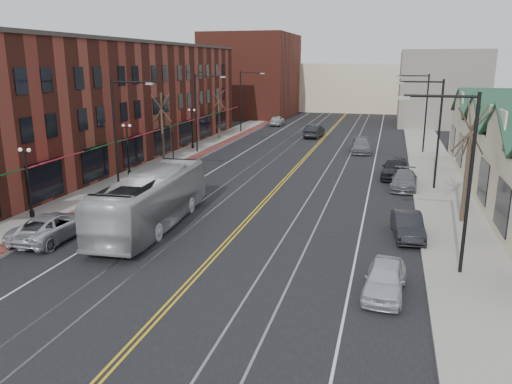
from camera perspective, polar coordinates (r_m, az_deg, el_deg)
The scene contains 30 objects.
ground at distance 20.66m, azimuth -9.79°, elevation -12.49°, with size 160.00×160.00×0.00m, color black.
sidewalk_left at distance 42.72m, azimuth -13.29°, elevation 1.74°, with size 4.00×120.00×0.15m, color gray.
sidewalk_right at distance 37.95m, azimuth 20.61°, elevation -0.44°, with size 4.00×120.00×0.15m, color gray.
building_left at distance 51.42m, azimuth -16.93°, elevation 9.76°, with size 10.00×50.00×11.00m, color maroon.
backdrop_left at distance 89.88m, azimuth -0.44°, elevation 13.18°, with size 14.00×18.00×14.00m, color maroon.
backdrop_mid at distance 102.01m, azimuth 10.77°, elevation 11.71°, with size 22.00×14.00×9.00m, color beige.
backdrop_right at distance 81.97m, azimuth 20.34°, elevation 11.10°, with size 12.00×16.00×11.00m, color slate.
streetlight_l_1 at distance 38.00m, azimuth -15.30°, elevation 7.62°, with size 3.33×0.25×8.00m.
streetlight_l_2 at distance 52.37m, azimuth -6.43°, elevation 9.85°, with size 3.33×0.25×8.00m.
streetlight_l_3 at distance 67.48m, azimuth -1.40°, elevation 11.00°, with size 3.33×0.25×8.00m.
streetlight_r_0 at distance 23.19m, azimuth 22.31°, elevation 2.80°, with size 3.33×0.25×8.00m.
streetlight_r_1 at distance 38.94m, azimuth 19.60°, elevation 7.46°, with size 3.33×0.25×8.00m.
streetlight_r_2 at distance 54.84m, azimuth 18.45°, elevation 9.42°, with size 3.33×0.25×8.00m.
lamppost_l_1 at distance 33.00m, azimuth -24.55°, elevation 0.81°, with size 0.84×0.28×4.27m.
lamppost_l_2 at distance 42.69m, azimuth -14.41°, elevation 4.57°, with size 0.84×0.28×4.27m.
lamppost_l_3 at distance 55.16m, azimuth -7.29°, elevation 7.12°, with size 0.84×0.28×4.27m.
tree_left_near at distance 47.63m, azimuth -10.66°, elevation 7.39°, with size 1.78×1.37×6.48m.
tree_left_far at distance 62.37m, azimuth -4.26°, elevation 9.05°, with size 1.66×1.28×6.02m.
tree_right_mid at distance 31.41m, azimuth 23.05°, elevation 3.22°, with size 1.90×1.46×6.93m.
manhole_far at distance 32.53m, azimuth -21.99°, elevation -2.85°, with size 0.60×0.60×0.02m, color #592D19.
traffic_signal at distance 45.20m, azimuth -9.50°, elevation 5.56°, with size 0.18×0.15×3.80m.
transit_bus at distance 29.40m, azimuth -11.81°, elevation -0.88°, with size 2.73×11.68×3.25m, color #BABABC.
parked_suv at distance 29.21m, azimuth -22.25°, elevation -3.64°, with size 2.42×5.24×1.46m, color #BABCC2.
parked_car_a at distance 21.53m, azimuth 14.51°, elevation -9.60°, with size 1.60×3.99×1.36m, color silver.
parked_car_b at distance 28.49m, azimuth 16.94°, elevation -3.71°, with size 1.45×4.16×1.37m, color black.
parked_car_c at distance 39.33m, azimuth 16.56°, elevation 1.31°, with size 1.90×4.66×1.35m, color slate.
parked_car_d at distance 42.76m, azimuth 15.62°, elevation 2.68°, with size 2.04×5.06×1.72m, color black.
distant_car_left at distance 64.12m, azimuth 6.66°, elevation 6.92°, with size 1.70×4.88×1.61m, color black.
distant_car_right at distance 54.20m, azimuth 11.91°, elevation 5.20°, with size 2.03×4.99×1.45m, color slate.
distant_car_far at distance 75.99m, azimuth 2.44°, elevation 8.18°, with size 1.82×4.51×1.54m, color #ABAFB3.
Camera 1 is at (8.02, -16.58, 9.36)m, focal length 35.00 mm.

